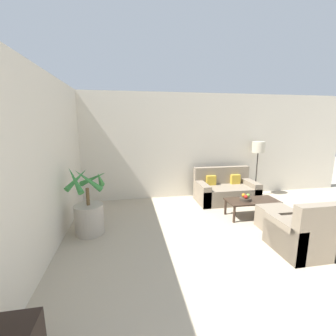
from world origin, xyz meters
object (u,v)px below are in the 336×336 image
floor_lamp (258,150)px  apple_green (248,195)px  coffee_table (252,202)px  potted_palm (89,213)px  ottoman (275,218)px  armchair (303,235)px  sofa_loveseat (225,191)px  orange_fruit (244,195)px  fruit_bowl (245,199)px  apple_red (246,197)px

floor_lamp → apple_green: 1.76m
coffee_table → potted_palm: bearing=-177.2°
ottoman → coffee_table: bearing=102.2°
coffee_table → ottoman: (0.13, -0.60, -0.11)m
ottoman → armchair: bearing=-95.7°
apple_green → armchair: 1.40m
potted_palm → ottoman: 3.41m
floor_lamp → sofa_loveseat: bearing=-164.5°
orange_fruit → armchair: 1.44m
floor_lamp → orange_fruit: 1.79m
sofa_loveseat → orange_fruit: sofa_loveseat is taller
fruit_bowl → potted_palm: bearing=-177.0°
apple_red → armchair: size_ratio=0.09×
sofa_loveseat → coffee_table: 1.02m
apple_red → orange_fruit: size_ratio=1.02×
apple_green → apple_red: bearing=-141.3°
armchair → floor_lamp: bearing=73.1°
potted_palm → apple_red: (3.06, 0.10, 0.08)m
fruit_bowl → ottoman: size_ratio=0.42×
potted_palm → fruit_bowl: (3.08, 0.16, 0.01)m
sofa_loveseat → ottoman: (0.27, -1.61, -0.06)m
floor_lamp → fruit_bowl: bearing=-128.5°
armchair → coffee_table: bearing=92.2°
ottoman → apple_red: bearing=119.4°
sofa_loveseat → floor_lamp: 1.42m
potted_palm → armchair: size_ratio=1.44×
sofa_loveseat → apple_green: 1.01m
potted_palm → apple_green: potted_palm is taller
apple_red → floor_lamp: bearing=52.2°
potted_palm → coffee_table: 3.25m
fruit_bowl → apple_red: size_ratio=2.91×
armchair → fruit_bowl: bearing=98.8°
floor_lamp → apple_green: (-0.95, -1.26, -0.78)m
sofa_loveseat → apple_red: size_ratio=18.19×
potted_palm → apple_red: 3.07m
fruit_bowl → apple_green: bearing=12.1°
floor_lamp → apple_green: size_ratio=18.73×
floor_lamp → orange_fruit: (-1.03, -1.24, -0.78)m
apple_green → orange_fruit: size_ratio=0.99×
sofa_loveseat → fruit_bowl: size_ratio=6.24×
apple_green → orange_fruit: (-0.08, 0.03, 0.00)m
orange_fruit → fruit_bowl: bearing=-73.2°
ottoman → apple_green: bearing=109.4°
fruit_bowl → orange_fruit: orange_fruit is taller
coffee_table → apple_red: apple_red is taller
sofa_loveseat → orange_fruit: bearing=-92.2°
potted_palm → sofa_loveseat: potted_palm is taller
fruit_bowl → apple_green: size_ratio=3.00×
coffee_table → apple_red: bearing=-163.5°
potted_palm → fruit_bowl: potted_palm is taller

